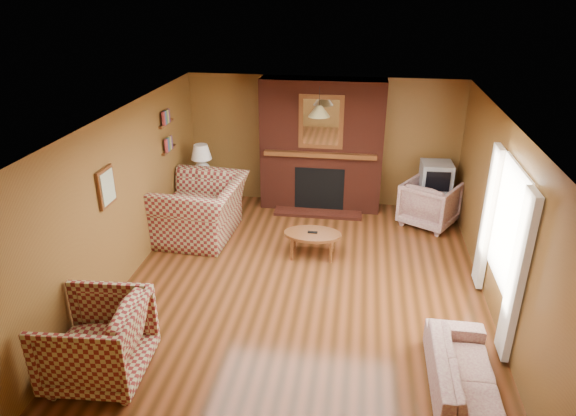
% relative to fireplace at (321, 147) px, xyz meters
% --- Properties ---
extents(floor, '(6.50, 6.50, 0.00)m').
position_rel_fireplace_xyz_m(floor, '(0.00, -2.98, -1.18)').
color(floor, '#3F220D').
rests_on(floor, ground).
extents(ceiling, '(6.50, 6.50, 0.00)m').
position_rel_fireplace_xyz_m(ceiling, '(0.00, -2.98, 1.22)').
color(ceiling, silver).
rests_on(ceiling, wall_back).
extents(wall_back, '(6.50, 0.00, 6.50)m').
position_rel_fireplace_xyz_m(wall_back, '(0.00, 0.27, 0.02)').
color(wall_back, brown).
rests_on(wall_back, floor).
extents(wall_front, '(6.50, 0.00, 6.50)m').
position_rel_fireplace_xyz_m(wall_front, '(0.00, -6.23, 0.02)').
color(wall_front, brown).
rests_on(wall_front, floor).
extents(wall_left, '(0.00, 6.50, 6.50)m').
position_rel_fireplace_xyz_m(wall_left, '(-2.50, -2.98, 0.02)').
color(wall_left, brown).
rests_on(wall_left, floor).
extents(wall_right, '(0.00, 6.50, 6.50)m').
position_rel_fireplace_xyz_m(wall_right, '(2.50, -2.98, 0.02)').
color(wall_right, brown).
rests_on(wall_right, floor).
extents(fireplace, '(2.20, 0.82, 2.40)m').
position_rel_fireplace_xyz_m(fireplace, '(0.00, 0.00, 0.00)').
color(fireplace, '#491A10').
rests_on(fireplace, floor).
extents(window_right, '(0.10, 1.85, 2.00)m').
position_rel_fireplace_xyz_m(window_right, '(2.45, -3.18, -0.06)').
color(window_right, beige).
rests_on(window_right, wall_right).
extents(bookshelf, '(0.09, 0.55, 0.71)m').
position_rel_fireplace_xyz_m(bookshelf, '(-2.44, -1.08, 0.48)').
color(bookshelf, brown).
rests_on(bookshelf, wall_left).
extents(botanical_print, '(0.05, 0.40, 0.50)m').
position_rel_fireplace_xyz_m(botanical_print, '(-2.47, -3.28, 0.37)').
color(botanical_print, brown).
rests_on(botanical_print, wall_left).
extents(pendant_light, '(0.36, 0.36, 0.48)m').
position_rel_fireplace_xyz_m(pendant_light, '(0.00, -0.68, 0.82)').
color(pendant_light, black).
rests_on(pendant_light, ceiling).
extents(plaid_loveseat, '(1.38, 1.56, 0.97)m').
position_rel_fireplace_xyz_m(plaid_loveseat, '(-1.85, -1.49, -0.70)').
color(plaid_loveseat, maroon).
rests_on(plaid_loveseat, floor).
extents(plaid_armchair, '(1.08, 1.05, 0.93)m').
position_rel_fireplace_xyz_m(plaid_armchair, '(-1.95, -4.90, -0.72)').
color(plaid_armchair, maroon).
rests_on(plaid_armchair, floor).
extents(floral_sofa, '(0.67, 1.69, 0.49)m').
position_rel_fireplace_xyz_m(floral_sofa, '(1.90, -4.65, -0.94)').
color(floral_sofa, beige).
rests_on(floral_sofa, floor).
extents(floral_armchair, '(1.17, 1.18, 0.79)m').
position_rel_fireplace_xyz_m(floral_armchair, '(1.96, -0.49, -0.79)').
color(floral_armchair, beige).
rests_on(floral_armchair, floor).
extents(coffee_table, '(0.89, 0.55, 0.42)m').
position_rel_fireplace_xyz_m(coffee_table, '(0.05, -1.92, -0.83)').
color(coffee_table, brown).
rests_on(coffee_table, floor).
extents(side_table, '(0.52, 0.52, 0.67)m').
position_rel_fireplace_xyz_m(side_table, '(-2.10, -0.53, -0.85)').
color(side_table, brown).
rests_on(side_table, floor).
extents(table_lamp, '(0.37, 0.37, 0.62)m').
position_rel_fireplace_xyz_m(table_lamp, '(-2.10, -0.53, -0.17)').
color(table_lamp, silver).
rests_on(table_lamp, side_table).
extents(tv_stand, '(0.51, 0.47, 0.55)m').
position_rel_fireplace_xyz_m(tv_stand, '(2.05, -0.18, -0.91)').
color(tv_stand, black).
rests_on(tv_stand, floor).
extents(crt_tv, '(0.55, 0.54, 0.49)m').
position_rel_fireplace_xyz_m(crt_tv, '(2.05, -0.19, -0.39)').
color(crt_tv, '#999BA0').
rests_on(crt_tv, tv_stand).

